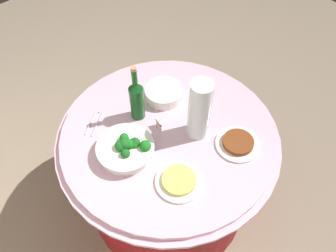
{
  "coord_description": "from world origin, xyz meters",
  "views": [
    {
      "loc": [
        -0.77,
        0.7,
        2.11
      ],
      "look_at": [
        0.0,
        0.0,
        0.79
      ],
      "focal_mm": 35.97,
      "sensor_mm": 36.0,
      "label": 1
    }
  ],
  "objects_px": {
    "plate_stack": "(164,93)",
    "serving_tongs": "(95,122)",
    "food_plate_stir_fry": "(238,143)",
    "decorative_fruit_vase": "(199,113)",
    "wine_bottle": "(137,99)",
    "label_placard_front": "(159,124)",
    "broccoli_bowl": "(126,148)",
    "food_plate_noodles": "(179,181)"
  },
  "relations": [
    {
      "from": "plate_stack",
      "to": "decorative_fruit_vase",
      "type": "distance_m",
      "value": 0.32
    },
    {
      "from": "wine_bottle",
      "to": "food_plate_stir_fry",
      "type": "xyz_separation_m",
      "value": [
        -0.48,
        -0.24,
        -0.11
      ]
    },
    {
      "from": "decorative_fruit_vase",
      "to": "food_plate_noodles",
      "type": "distance_m",
      "value": 0.34
    },
    {
      "from": "decorative_fruit_vase",
      "to": "food_plate_stir_fry",
      "type": "relative_size",
      "value": 1.55
    },
    {
      "from": "broccoli_bowl",
      "to": "wine_bottle",
      "type": "height_order",
      "value": "wine_bottle"
    },
    {
      "from": "broccoli_bowl",
      "to": "plate_stack",
      "type": "relative_size",
      "value": 1.33
    },
    {
      "from": "decorative_fruit_vase",
      "to": "food_plate_stir_fry",
      "type": "bearing_deg",
      "value": -155.0
    },
    {
      "from": "broccoli_bowl",
      "to": "decorative_fruit_vase",
      "type": "height_order",
      "value": "decorative_fruit_vase"
    },
    {
      "from": "serving_tongs",
      "to": "wine_bottle",
      "type": "bearing_deg",
      "value": -119.68
    },
    {
      "from": "broccoli_bowl",
      "to": "plate_stack",
      "type": "bearing_deg",
      "value": -67.51
    },
    {
      "from": "label_placard_front",
      "to": "food_plate_noodles",
      "type": "bearing_deg",
      "value": 154.79
    },
    {
      "from": "food_plate_noodles",
      "to": "label_placard_front",
      "type": "height_order",
      "value": "label_placard_front"
    },
    {
      "from": "broccoli_bowl",
      "to": "serving_tongs",
      "type": "distance_m",
      "value": 0.27
    },
    {
      "from": "food_plate_noodles",
      "to": "label_placard_front",
      "type": "relative_size",
      "value": 4.0
    },
    {
      "from": "wine_bottle",
      "to": "serving_tongs",
      "type": "bearing_deg",
      "value": 60.32
    },
    {
      "from": "food_plate_noodles",
      "to": "decorative_fruit_vase",
      "type": "bearing_deg",
      "value": -61.24
    },
    {
      "from": "plate_stack",
      "to": "food_plate_stir_fry",
      "type": "xyz_separation_m",
      "value": [
        -0.49,
        -0.05,
        -0.02
      ]
    },
    {
      "from": "food_plate_stir_fry",
      "to": "food_plate_noodles",
      "type": "bearing_deg",
      "value": 82.89
    },
    {
      "from": "serving_tongs",
      "to": "food_plate_stir_fry",
      "type": "bearing_deg",
      "value": -143.35
    },
    {
      "from": "plate_stack",
      "to": "wine_bottle",
      "type": "xyz_separation_m",
      "value": [
        -0.01,
        0.19,
        0.1
      ]
    },
    {
      "from": "plate_stack",
      "to": "wine_bottle",
      "type": "height_order",
      "value": "wine_bottle"
    },
    {
      "from": "serving_tongs",
      "to": "food_plate_noodles",
      "type": "relative_size",
      "value": 0.71
    },
    {
      "from": "label_placard_front",
      "to": "decorative_fruit_vase",
      "type": "bearing_deg",
      "value": -139.73
    },
    {
      "from": "plate_stack",
      "to": "food_plate_noodles",
      "type": "xyz_separation_m",
      "value": [
        -0.44,
        0.31,
        -0.02
      ]
    },
    {
      "from": "plate_stack",
      "to": "serving_tongs",
      "type": "xyz_separation_m",
      "value": [
        0.11,
        0.39,
        -0.03
      ]
    },
    {
      "from": "broccoli_bowl",
      "to": "food_plate_noodles",
      "type": "relative_size",
      "value": 1.27
    },
    {
      "from": "plate_stack",
      "to": "decorative_fruit_vase",
      "type": "bearing_deg",
      "value": 172.82
    },
    {
      "from": "serving_tongs",
      "to": "label_placard_front",
      "type": "xyz_separation_m",
      "value": [
        -0.25,
        -0.23,
        0.03
      ]
    },
    {
      "from": "plate_stack",
      "to": "food_plate_noodles",
      "type": "relative_size",
      "value": 0.95
    },
    {
      "from": "decorative_fruit_vase",
      "to": "label_placard_front",
      "type": "xyz_separation_m",
      "value": [
        0.15,
        0.13,
        -0.12
      ]
    },
    {
      "from": "wine_bottle",
      "to": "broccoli_bowl",
      "type": "bearing_deg",
      "value": 127.73
    },
    {
      "from": "broccoli_bowl",
      "to": "plate_stack",
      "type": "height_order",
      "value": "broccoli_bowl"
    },
    {
      "from": "broccoli_bowl",
      "to": "food_plate_stir_fry",
      "type": "relative_size",
      "value": 1.27
    },
    {
      "from": "serving_tongs",
      "to": "food_plate_stir_fry",
      "type": "relative_size",
      "value": 0.71
    },
    {
      "from": "label_placard_front",
      "to": "food_plate_stir_fry",
      "type": "bearing_deg",
      "value": -147.62
    },
    {
      "from": "plate_stack",
      "to": "wine_bottle",
      "type": "relative_size",
      "value": 0.62
    },
    {
      "from": "serving_tongs",
      "to": "label_placard_front",
      "type": "distance_m",
      "value": 0.34
    },
    {
      "from": "broccoli_bowl",
      "to": "decorative_fruit_vase",
      "type": "xyz_separation_m",
      "value": [
        -0.14,
        -0.35,
        0.11
      ]
    },
    {
      "from": "label_placard_front",
      "to": "serving_tongs",
      "type": "bearing_deg",
      "value": 41.81
    },
    {
      "from": "plate_stack",
      "to": "label_placard_front",
      "type": "relative_size",
      "value": 3.82
    },
    {
      "from": "plate_stack",
      "to": "food_plate_noodles",
      "type": "distance_m",
      "value": 0.54
    },
    {
      "from": "plate_stack",
      "to": "decorative_fruit_vase",
      "type": "xyz_separation_m",
      "value": [
        -0.3,
        0.04,
        0.12
      ]
    }
  ]
}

